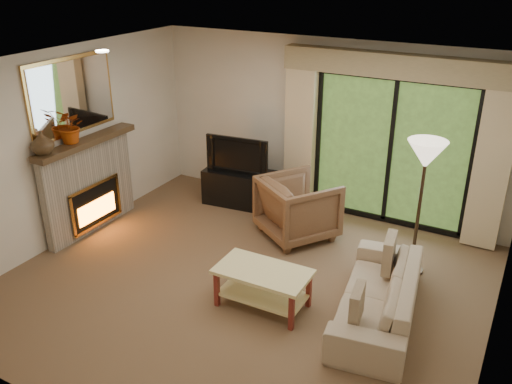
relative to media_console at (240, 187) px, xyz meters
The scene contains 22 objects.
floor 2.30m from the media_console, 58.58° to the right, with size 5.50×5.50×0.00m, color brown.
ceiling 3.26m from the media_console, 58.58° to the right, with size 5.50×5.50×0.00m, color silver.
wall_back 1.66m from the media_console, 24.79° to the left, with size 5.00×5.00×0.00m, color beige.
wall_front 4.72m from the media_console, 75.02° to the right, with size 5.00×5.00×0.00m, color beige.
wall_left 2.70m from the media_console, 128.64° to the right, with size 5.00×5.00×0.00m, color beige.
wall_right 4.51m from the media_console, 26.33° to the right, with size 5.00×5.00×0.00m, color beige.
fireplace 2.30m from the media_console, 129.43° to the right, with size 0.24×1.70×1.37m, color gray, non-canonical shape.
mirror 2.86m from the media_console, 131.05° to the right, with size 0.07×1.45×1.02m, color tan, non-canonical shape.
sliding_door 2.39m from the media_console, 12.85° to the left, with size 2.26×0.10×2.16m, color black, non-canonical shape.
curtain_left 1.31m from the media_console, 24.88° to the left, with size 0.45×0.18×2.35m, color #D3B88C.
curtain_right 3.68m from the media_console, ahead, with size 0.45×0.18×2.35m, color #D3B88C.
cornice 3.02m from the media_console, 10.60° to the left, with size 3.20×0.24×0.32m, color #9D8961.
media_console is the anchor object (origin of this frame).
tv 0.57m from the media_console, ahead, with size 1.00×0.13×0.58m, color black.
armchair 1.36m from the media_console, 23.06° to the right, with size 0.93×0.95×0.87m, color brown.
sofa 3.34m from the media_console, 32.97° to the right, with size 1.96×0.77×0.57m, color tan.
pillow_near 3.63m from the media_console, 41.07° to the right, with size 0.10×0.37×0.37m, color brown.
pillow_far 3.01m from the media_console, 24.56° to the right, with size 0.11×0.42×0.42m, color brown.
coffee_table 2.75m from the media_console, 54.44° to the right, with size 1.05×0.58×0.47m, color #EDD68D, non-canonical shape.
floor_lamp 3.03m from the media_console, 13.25° to the right, with size 0.46×0.46×1.73m, color beige, non-canonical shape.
vase 3.07m from the media_console, 120.30° to the right, with size 0.29×0.29×0.30m, color #402E1B.
branches 2.75m from the media_console, 126.08° to the right, with size 0.42×0.36×0.46m, color #9B390B.
Camera 1 is at (2.79, -4.81, 3.70)m, focal length 38.00 mm.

